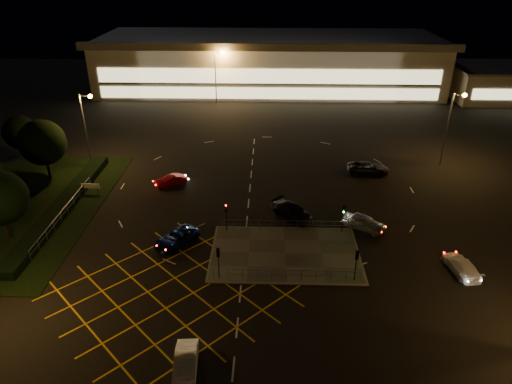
{
  "coord_description": "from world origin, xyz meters",
  "views": [
    {
      "loc": [
        0.26,
        -38.51,
        25.69
      ],
      "look_at": [
        -1.1,
        7.08,
        2.0
      ],
      "focal_mm": 32.0,
      "sensor_mm": 36.0,
      "label": 1
    }
  ],
  "objects_px": {
    "car_queue_white": "(186,365)",
    "car_approach_white": "(462,266)",
    "signal_sw": "(218,257)",
    "signal_se": "(357,259)",
    "signal_ne": "(344,213)",
    "car_circ_red": "(171,180)",
    "signal_nw": "(226,211)",
    "car_far_dkgrey": "(293,211)",
    "car_right_silver": "(364,223)",
    "car_east_grey": "(368,168)",
    "car_left_blue": "(177,238)"
  },
  "relations": [
    {
      "from": "car_queue_white",
      "to": "car_approach_white",
      "type": "height_order",
      "value": "car_queue_white"
    },
    {
      "from": "signal_sw",
      "to": "signal_se",
      "type": "height_order",
      "value": "same"
    },
    {
      "from": "signal_sw",
      "to": "car_approach_white",
      "type": "distance_m",
      "value": 22.06
    },
    {
      "from": "signal_ne",
      "to": "car_circ_red",
      "type": "relative_size",
      "value": 0.82
    },
    {
      "from": "car_queue_white",
      "to": "signal_sw",
      "type": "bearing_deg",
      "value": 78.67
    },
    {
      "from": "signal_nw",
      "to": "car_far_dkgrey",
      "type": "relative_size",
      "value": 0.6
    },
    {
      "from": "signal_se",
      "to": "signal_ne",
      "type": "distance_m",
      "value": 7.99
    },
    {
      "from": "signal_sw",
      "to": "car_approach_white",
      "type": "xyz_separation_m",
      "value": [
        21.93,
        1.62,
        -1.7
      ]
    },
    {
      "from": "signal_nw",
      "to": "car_circ_red",
      "type": "xyz_separation_m",
      "value": [
        -7.97,
        10.59,
        -1.73
      ]
    },
    {
      "from": "car_right_silver",
      "to": "car_east_grey",
      "type": "bearing_deg",
      "value": 20.15
    },
    {
      "from": "car_left_blue",
      "to": "car_approach_white",
      "type": "distance_m",
      "value": 26.99
    },
    {
      "from": "car_east_grey",
      "to": "signal_ne",
      "type": "bearing_deg",
      "value": 162.39
    },
    {
      "from": "signal_nw",
      "to": "car_east_grey",
      "type": "relative_size",
      "value": 0.57
    },
    {
      "from": "car_queue_white",
      "to": "car_left_blue",
      "type": "bearing_deg",
      "value": 98.16
    },
    {
      "from": "car_circ_red",
      "to": "car_east_grey",
      "type": "height_order",
      "value": "car_east_grey"
    },
    {
      "from": "car_queue_white",
      "to": "car_left_blue",
      "type": "height_order",
      "value": "car_queue_white"
    },
    {
      "from": "signal_nw",
      "to": "car_left_blue",
      "type": "relative_size",
      "value": 0.64
    },
    {
      "from": "signal_nw",
      "to": "car_east_grey",
      "type": "height_order",
      "value": "signal_nw"
    },
    {
      "from": "signal_ne",
      "to": "car_queue_white",
      "type": "xyz_separation_m",
      "value": [
        -13.24,
        -18.38,
        -1.65
      ]
    },
    {
      "from": "signal_ne",
      "to": "car_right_silver",
      "type": "bearing_deg",
      "value": 17.83
    },
    {
      "from": "signal_ne",
      "to": "car_east_grey",
      "type": "distance_m",
      "value": 15.85
    },
    {
      "from": "signal_se",
      "to": "car_left_blue",
      "type": "bearing_deg",
      "value": -17.78
    },
    {
      "from": "car_right_silver",
      "to": "signal_sw",
      "type": "bearing_deg",
      "value": 153.82
    },
    {
      "from": "car_queue_white",
      "to": "car_east_grey",
      "type": "xyz_separation_m",
      "value": [
        18.72,
        33.17,
        0.04
      ]
    },
    {
      "from": "car_left_blue",
      "to": "car_far_dkgrey",
      "type": "xyz_separation_m",
      "value": [
        11.79,
        5.61,
        0.08
      ]
    },
    {
      "from": "signal_sw",
      "to": "car_queue_white",
      "type": "xyz_separation_m",
      "value": [
        -1.24,
        -10.39,
        -1.65
      ]
    },
    {
      "from": "signal_sw",
      "to": "signal_nw",
      "type": "bearing_deg",
      "value": -90.0
    },
    {
      "from": "car_left_blue",
      "to": "car_circ_red",
      "type": "xyz_separation_m",
      "value": [
        -3.18,
        13.19,
        -0.05
      ]
    },
    {
      "from": "signal_se",
      "to": "signal_nw",
      "type": "relative_size",
      "value": 1.0
    },
    {
      "from": "signal_nw",
      "to": "car_approach_white",
      "type": "height_order",
      "value": "signal_nw"
    },
    {
      "from": "car_left_blue",
      "to": "car_circ_red",
      "type": "distance_m",
      "value": 13.57
    },
    {
      "from": "signal_ne",
      "to": "car_queue_white",
      "type": "relative_size",
      "value": 0.72
    },
    {
      "from": "car_east_grey",
      "to": "car_left_blue",
      "type": "bearing_deg",
      "value": 130.72
    },
    {
      "from": "car_far_dkgrey",
      "to": "car_right_silver",
      "type": "height_order",
      "value": "car_right_silver"
    },
    {
      "from": "car_queue_white",
      "to": "car_right_silver",
      "type": "bearing_deg",
      "value": 46.23
    },
    {
      "from": "car_left_blue",
      "to": "car_far_dkgrey",
      "type": "height_order",
      "value": "car_far_dkgrey"
    },
    {
      "from": "car_far_dkgrey",
      "to": "car_circ_red",
      "type": "relative_size",
      "value": 1.37
    },
    {
      "from": "signal_se",
      "to": "car_far_dkgrey",
      "type": "xyz_separation_m",
      "value": [
        -5.01,
        10.99,
        -1.6
      ]
    },
    {
      "from": "signal_nw",
      "to": "signal_sw",
      "type": "bearing_deg",
      "value": -90.0
    },
    {
      "from": "car_queue_white",
      "to": "car_left_blue",
      "type": "xyz_separation_m",
      "value": [
        -3.55,
        15.78,
        -0.03
      ]
    },
    {
      "from": "signal_nw",
      "to": "car_queue_white",
      "type": "xyz_separation_m",
      "value": [
        -1.24,
        -18.38,
        -1.65
      ]
    },
    {
      "from": "signal_sw",
      "to": "car_right_silver",
      "type": "height_order",
      "value": "signal_sw"
    },
    {
      "from": "signal_se",
      "to": "signal_nw",
      "type": "distance_m",
      "value": 14.41
    },
    {
      "from": "signal_ne",
      "to": "car_left_blue",
      "type": "height_order",
      "value": "signal_ne"
    },
    {
      "from": "signal_ne",
      "to": "car_approach_white",
      "type": "distance_m",
      "value": 11.92
    },
    {
      "from": "signal_sw",
      "to": "car_east_grey",
      "type": "distance_m",
      "value": 28.76
    },
    {
      "from": "car_left_blue",
      "to": "car_right_silver",
      "type": "xyz_separation_m",
      "value": [
        19.2,
        3.38,
        0.1
      ]
    },
    {
      "from": "signal_ne",
      "to": "car_approach_white",
      "type": "bearing_deg",
      "value": -32.65
    },
    {
      "from": "signal_sw",
      "to": "signal_ne",
      "type": "bearing_deg",
      "value": -146.35
    },
    {
      "from": "car_circ_red",
      "to": "car_queue_white",
      "type": "bearing_deg",
      "value": -14.55
    }
  ]
}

